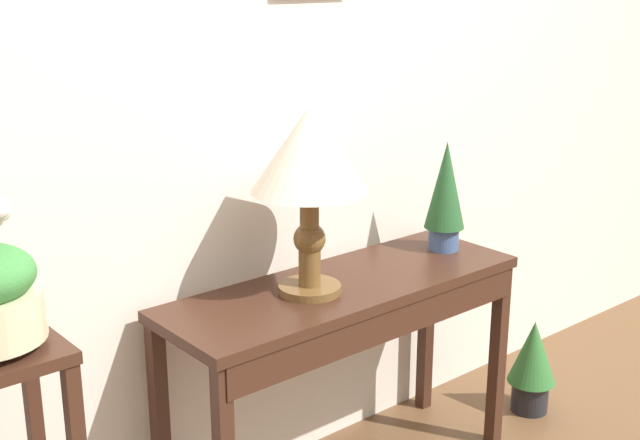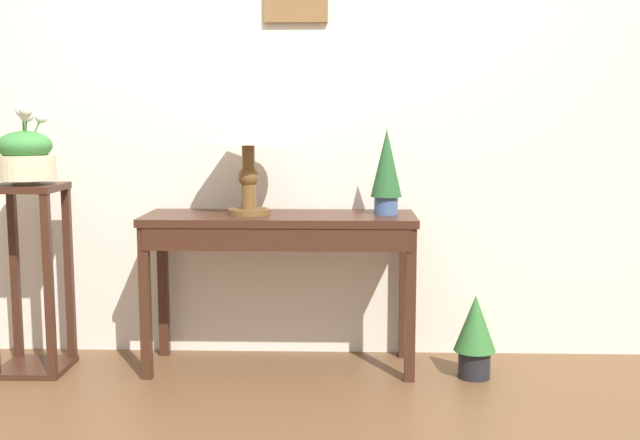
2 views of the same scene
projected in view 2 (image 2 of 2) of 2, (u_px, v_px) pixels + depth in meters
name	position (u px, v px, depth m)	size (l,w,h in m)	color
back_wall_with_art	(291.00, 66.00, 3.75)	(9.00, 0.13, 2.80)	beige
console_table	(279.00, 237.00, 3.54)	(1.23, 0.41, 0.72)	#381E14
table_lamp	(248.00, 122.00, 3.49)	(0.35, 0.35, 0.57)	brown
potted_plant_on_console	(386.00, 169.00, 3.52)	(0.14, 0.14, 0.39)	#3D5684
pedestal_stand_left	(31.00, 279.00, 3.54)	(0.30, 0.30, 0.86)	#381E14
planter_bowl_wide	(25.00, 155.00, 3.47)	(0.26, 0.26, 0.36)	beige
potted_plant_floor	(475.00, 333.00, 3.47)	(0.19, 0.19, 0.38)	black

